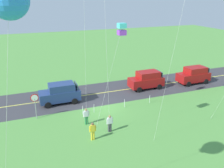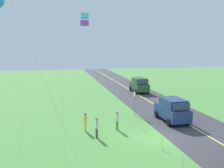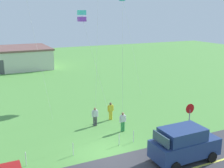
% 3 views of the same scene
% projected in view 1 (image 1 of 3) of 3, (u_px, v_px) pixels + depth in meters
% --- Properties ---
extents(ground_plane, '(120.00, 120.00, 0.10)m').
position_uv_depth(ground_plane, '(102.00, 108.00, 25.73)').
color(ground_plane, '#549342').
extents(asphalt_road, '(120.00, 7.00, 0.00)m').
position_uv_depth(asphalt_road, '(92.00, 94.00, 29.21)').
color(asphalt_road, '#38383D').
rests_on(asphalt_road, ground).
extents(road_centre_stripe, '(120.00, 0.16, 0.00)m').
position_uv_depth(road_centre_stripe, '(92.00, 94.00, 29.21)').
color(road_centre_stripe, '#E5E04C').
rests_on(road_centre_stripe, asphalt_road).
extents(car_suv_foreground, '(4.40, 2.12, 2.24)m').
position_uv_depth(car_suv_foreground, '(60.00, 93.00, 26.57)').
color(car_suv_foreground, navy).
rests_on(car_suv_foreground, ground).
extents(car_parked_west_near, '(4.40, 2.12, 2.24)m').
position_uv_depth(car_parked_west_near, '(147.00, 80.00, 30.77)').
color(car_parked_west_near, maroon).
rests_on(car_parked_west_near, ground).
extents(car_parked_west_far, '(4.40, 2.12, 2.24)m').
position_uv_depth(car_parked_west_far, '(194.00, 75.00, 32.65)').
color(car_parked_west_far, maroon).
rests_on(car_parked_west_far, ground).
extents(stop_sign, '(0.76, 0.08, 2.56)m').
position_uv_depth(stop_sign, '(35.00, 101.00, 22.90)').
color(stop_sign, gray).
rests_on(stop_sign, ground).
extents(person_adult_near, '(0.58, 0.22, 1.60)m').
position_uv_depth(person_adult_near, '(86.00, 116.00, 22.16)').
color(person_adult_near, '#338C4C').
rests_on(person_adult_near, ground).
extents(person_adult_companion, '(0.58, 0.22, 1.60)m').
position_uv_depth(person_adult_companion, '(93.00, 131.00, 19.73)').
color(person_adult_companion, yellow).
rests_on(person_adult_companion, ground).
extents(person_child_watcher, '(0.58, 0.22, 1.60)m').
position_uv_depth(person_child_watcher, '(110.00, 123.00, 20.92)').
color(person_child_watcher, '#3F3F47').
rests_on(person_child_watcher, ground).
extents(kite_blue_mid, '(2.66, 0.56, 9.41)m').
position_uv_depth(kite_blue_mid, '(122.00, 29.00, 17.54)').
color(kite_blue_mid, silver).
rests_on(kite_blue_mid, ground).
extents(kite_green_far, '(2.46, 2.36, 11.85)m').
position_uv_depth(kite_green_far, '(6.00, 0.00, 8.09)').
color(kite_green_far, silver).
rests_on(kite_green_far, ground).
extents(fence_post_0, '(0.05, 0.05, 0.90)m').
position_uv_depth(fence_post_0, '(150.00, 99.00, 26.73)').
color(fence_post_0, silver).
rests_on(fence_post_0, ground).
extents(fence_post_1, '(0.05, 0.05, 0.90)m').
position_uv_depth(fence_post_1, '(125.00, 103.00, 25.71)').
color(fence_post_1, silver).
rests_on(fence_post_1, ground).
extents(fence_post_2, '(0.05, 0.05, 0.90)m').
position_uv_depth(fence_post_2, '(94.00, 108.00, 24.56)').
color(fence_post_2, silver).
rests_on(fence_post_2, ground).
extents(fence_post_3, '(0.05, 0.05, 0.90)m').
position_uv_depth(fence_post_3, '(83.00, 110.00, 24.16)').
color(fence_post_3, silver).
rests_on(fence_post_3, ground).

